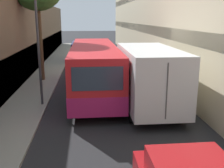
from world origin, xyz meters
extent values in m
plane|color=#232326|center=(0.00, 15.00, 0.00)|extent=(150.00, 150.00, 0.00)
cube|color=gray|center=(-4.32, 15.00, 0.05)|extent=(2.19, 60.00, 0.11)
cube|color=black|center=(-5.96, 15.00, 1.16)|extent=(1.08, 60.00, 2.31)
cube|color=#333D47|center=(4.36, 15.00, 3.42)|extent=(1.08, 60.00, 0.70)
cube|color=red|center=(-0.77, 14.17, 1.62)|extent=(2.47, 10.18, 2.39)
cube|color=#B21E5B|center=(-0.77, 14.17, 0.84)|extent=(2.50, 10.20, 0.84)
cube|color=#2D3847|center=(-0.77, 14.17, 1.98)|extent=(2.51, 9.37, 0.77)
cube|color=#2D3847|center=(-0.77, 9.07, 2.04)|extent=(2.03, 0.04, 0.96)
cylinder|color=black|center=(-1.86, 17.33, 0.50)|extent=(0.24, 1.00, 1.00)
cylinder|color=black|center=(0.32, 17.33, 0.50)|extent=(0.24, 1.00, 1.00)
cylinder|color=black|center=(-1.86, 11.02, 0.50)|extent=(0.24, 1.00, 1.00)
cylinder|color=black|center=(0.32, 11.02, 0.50)|extent=(0.24, 1.00, 1.00)
cube|color=silver|center=(1.76, 15.06, 1.47)|extent=(2.30, 2.22, 2.11)
cube|color=silver|center=(1.76, 11.09, 1.69)|extent=(2.39, 5.72, 2.56)
cube|color=#4C4C4C|center=(1.76, 8.22, 1.69)|extent=(0.05, 0.02, 2.18)
cylinder|color=black|center=(0.69, 15.06, 0.48)|extent=(0.22, 0.96, 0.96)
cylinder|color=black|center=(2.84, 15.06, 0.48)|extent=(0.22, 0.96, 0.96)
cylinder|color=black|center=(0.69, 9.51, 0.48)|extent=(0.22, 0.96, 0.96)
cylinder|color=black|center=(2.84, 9.51, 0.48)|extent=(0.22, 0.96, 0.96)
cube|color=navy|center=(-1.71, 26.74, 1.07)|extent=(1.95, 4.77, 1.62)
cube|color=#2D3847|center=(-1.71, 28.77, 1.35)|extent=(1.56, 0.04, 0.57)
cylinder|color=black|center=(-2.59, 28.13, 0.32)|extent=(0.16, 0.64, 0.64)
cylinder|color=black|center=(-0.84, 28.13, 0.32)|extent=(0.16, 0.64, 0.64)
cylinder|color=black|center=(-2.59, 25.36, 0.32)|extent=(0.16, 0.64, 0.64)
cylinder|color=black|center=(-0.84, 25.36, 0.32)|extent=(0.16, 0.64, 0.64)
cylinder|color=#38383D|center=(-3.47, 12.01, 3.80)|extent=(0.12, 0.12, 7.39)
cylinder|color=#4C3823|center=(-4.32, 17.56, 2.70)|extent=(0.28, 0.28, 5.20)
camera|label=1|loc=(-1.15, -0.89, 4.36)|focal=42.00mm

